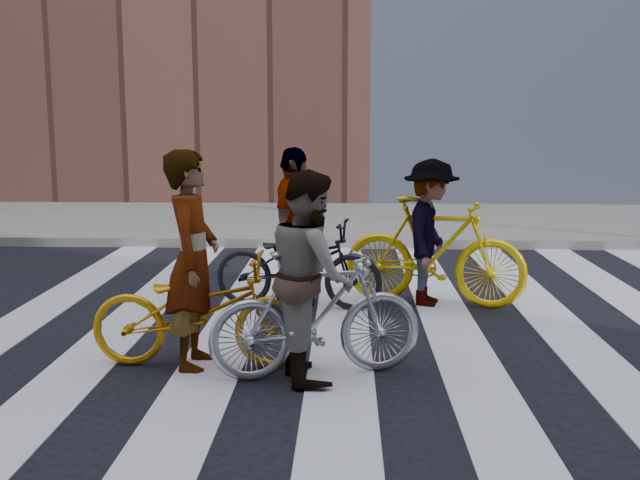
# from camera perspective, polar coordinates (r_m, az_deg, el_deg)

# --- Properties ---
(ground) EXTENTS (100.00, 100.00, 0.00)m
(ground) POSITION_cam_1_polar(r_m,az_deg,el_deg) (7.13, 6.10, -7.77)
(ground) COLOR black
(ground) RESTS_ON ground
(sidewalk_far) EXTENTS (100.00, 5.00, 0.15)m
(sidewalk_far) POSITION_cam_1_polar(r_m,az_deg,el_deg) (14.45, 4.05, 1.36)
(sidewalk_far) COLOR gray
(sidewalk_far) RESTS_ON ground
(zebra_crosswalk) EXTENTS (8.25, 10.00, 0.01)m
(zebra_crosswalk) POSITION_cam_1_polar(r_m,az_deg,el_deg) (7.13, 6.10, -7.72)
(zebra_crosswalk) COLOR silver
(zebra_crosswalk) RESTS_ON ground
(bike_yellow_left) EXTENTS (1.86, 0.68, 0.97)m
(bike_yellow_left) POSITION_cam_1_polar(r_m,az_deg,el_deg) (6.40, -9.15, -5.35)
(bike_yellow_left) COLOR orange
(bike_yellow_left) RESTS_ON ground
(bike_silver_mid) EXTENTS (1.82, 0.93, 1.05)m
(bike_silver_mid) POSITION_cam_1_polar(r_m,az_deg,el_deg) (6.06, -0.25, -5.65)
(bike_silver_mid) COLOR #AFB0B9
(bike_silver_mid) RESTS_ON ground
(bike_yellow_right) EXTENTS (2.11, 1.09, 1.22)m
(bike_yellow_right) POSITION_cam_1_polar(r_m,az_deg,el_deg) (8.43, 8.71, -0.86)
(bike_yellow_right) COLOR yellow
(bike_yellow_right) RESTS_ON ground
(bike_dark_rear) EXTENTS (1.95, 0.94, 0.98)m
(bike_dark_rear) POSITION_cam_1_polar(r_m,az_deg,el_deg) (8.24, -1.69, -1.85)
(bike_dark_rear) COLOR black
(bike_dark_rear) RESTS_ON ground
(rider_left) EXTENTS (0.45, 0.68, 1.84)m
(rider_left) POSITION_cam_1_polar(r_m,az_deg,el_deg) (6.32, -9.69, -1.52)
(rider_left) COLOR slate
(rider_left) RESTS_ON ground
(rider_mid) EXTENTS (0.83, 0.96, 1.69)m
(rider_mid) POSITION_cam_1_polar(r_m,az_deg,el_deg) (5.99, -0.74, -2.69)
(rider_mid) COLOR slate
(rider_mid) RESTS_ON ground
(rider_right) EXTENTS (0.86, 1.18, 1.64)m
(rider_right) POSITION_cam_1_polar(r_m,az_deg,el_deg) (8.39, 8.41, 0.54)
(rider_right) COLOR slate
(rider_right) RESTS_ON ground
(rider_rear) EXTENTS (0.59, 1.10, 1.77)m
(rider_rear) POSITION_cam_1_polar(r_m,az_deg,el_deg) (8.17, -2.06, 0.88)
(rider_rear) COLOR slate
(rider_rear) RESTS_ON ground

